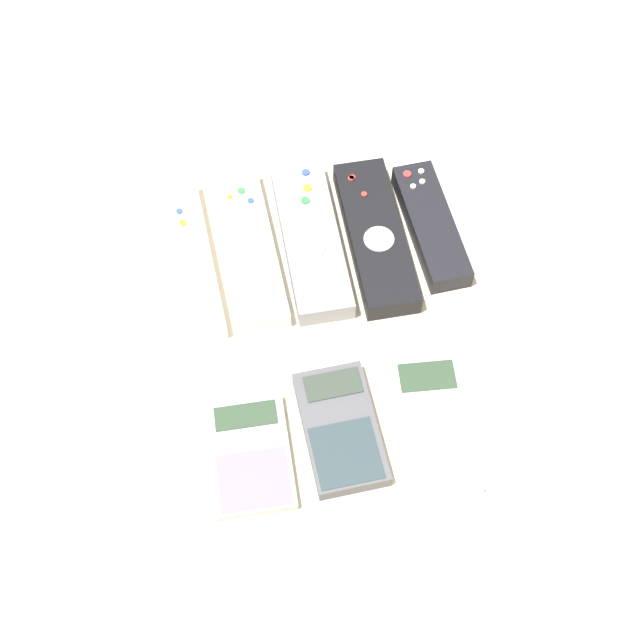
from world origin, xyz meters
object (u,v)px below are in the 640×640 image
remote_3 (375,236)px  remote_4 (431,225)px  remote_0 (183,261)px  calculator_0 (251,456)px  calculator_2 (435,424)px  calculator_1 (343,428)px  remote_1 (248,249)px  remote_2 (311,240)px

remote_3 → remote_4: remote_3 is taller
remote_0 → remote_3: bearing=-4.8°
calculator_0 → calculator_2: size_ratio=0.78×
calculator_1 → calculator_2: 0.09m
remote_0 → remote_4: 0.26m
remote_3 → calculator_0: size_ratio=1.67×
remote_0 → calculator_1: bearing=-62.0°
remote_4 → calculator_2: remote_4 is taller
calculator_2 → remote_3: bearing=97.5°
remote_1 → remote_2: remote_2 is taller
calculator_1 → calculator_0: bearing=-175.3°
remote_1 → remote_2: bearing=-3.1°
remote_2 → remote_4: 0.13m
remote_2 → calculator_2: (0.08, -0.22, -0.01)m
remote_2 → remote_3: remote_3 is taller
remote_2 → calculator_2: 0.24m
remote_0 → calculator_1: remote_0 is taller
calculator_2 → remote_4: bearing=81.7°
remote_2 → calculator_1: size_ratio=1.52×
calculator_1 → calculator_2: size_ratio=0.88×
remote_0 → calculator_2: remote_0 is taller
remote_1 → remote_4: size_ratio=1.25×
remote_4 → calculator_2: (-0.05, -0.22, -0.01)m
remote_4 → calculator_2: size_ratio=1.08×
calculator_1 → remote_4: bearing=55.1°
remote_4 → calculator_0: bearing=-138.4°
remote_4 → calculator_0: (-0.22, -0.22, -0.01)m
calculator_0 → remote_4: bearing=45.8°
remote_1 → calculator_0: bearing=-99.3°
remote_3 → calculator_1: size_ratio=1.48×
remote_1 → calculator_0: size_ratio=1.74×
remote_1 → calculator_1: size_ratio=1.54×
calculator_1 → calculator_2: bearing=-8.3°
remote_2 → calculator_2: remote_2 is taller
remote_0 → remote_4: size_ratio=1.25×
remote_0 → remote_1: 0.07m
remote_1 → calculator_0: 0.23m
remote_0 → remote_2: (0.13, 0.00, 0.00)m
calculator_0 → calculator_1: calculator_1 is taller
calculator_1 → remote_1: bearing=103.3°
remote_0 → remote_2: bearing=-2.1°
calculator_0 → calculator_2: calculator_0 is taller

